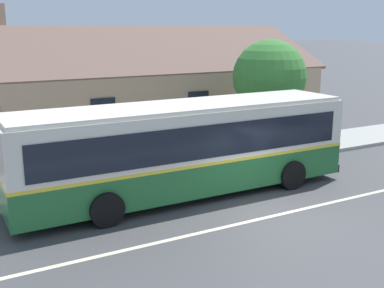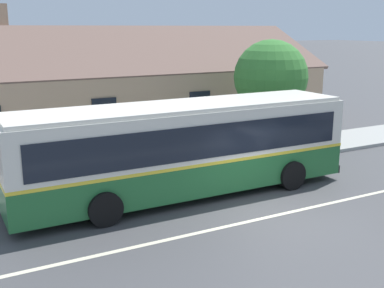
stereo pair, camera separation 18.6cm
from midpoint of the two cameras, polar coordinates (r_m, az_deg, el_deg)
ground_plane at (r=14.58m, az=10.31°, el=-8.33°), size 300.00×300.00×0.00m
sidewalk_far at (r=19.33m, az=-0.76°, el=-2.34°), size 60.00×3.00×0.15m
lane_divider_stripe at (r=14.58m, az=10.31°, el=-8.31°), size 60.00×0.16×0.01m
community_building at (r=26.56m, az=-8.52°, el=5.65°), size 20.96×9.72×6.52m
transit_bus at (r=15.58m, az=-0.59°, el=-0.33°), size 11.40×2.80×3.04m
street_tree_primary at (r=21.71m, az=9.58°, el=7.51°), size 3.27×3.27×4.91m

